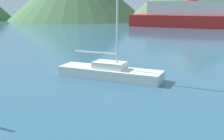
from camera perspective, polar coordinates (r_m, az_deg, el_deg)
name	(u,v)px	position (r m, az deg, el deg)	size (l,w,h in m)	color
sailboat_inner	(110,71)	(16.79, -0.44, -0.18)	(6.48, 2.49, 8.36)	white
ferry_distant	(191,15)	(57.64, 15.75, 10.66)	(23.31, 12.05, 6.43)	red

